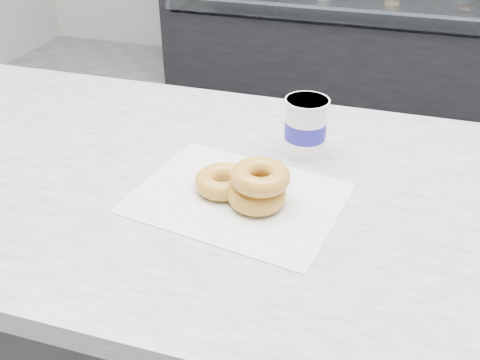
# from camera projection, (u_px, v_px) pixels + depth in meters

# --- Properties ---
(ground) EXTENTS (5.00, 5.00, 0.00)m
(ground) POSITION_uv_depth(u_px,v_px,m) (276.00, 304.00, 1.92)
(ground) COLOR gray
(ground) RESTS_ON ground
(counter) EXTENTS (3.06, 0.76, 0.90)m
(counter) POSITION_uv_depth(u_px,v_px,m) (220.00, 348.00, 1.20)
(counter) COLOR #333335
(counter) RESTS_ON ground
(display_case) EXTENTS (2.40, 0.74, 1.25)m
(display_case) POSITION_uv_depth(u_px,v_px,m) (358.00, 12.00, 3.37)
(display_case) COLOR black
(display_case) RESTS_ON ground
(wax_paper) EXTENTS (0.38, 0.31, 0.00)m
(wax_paper) POSITION_uv_depth(u_px,v_px,m) (238.00, 197.00, 0.91)
(wax_paper) COLOR silver
(wax_paper) RESTS_ON counter
(donut_single) EXTENTS (0.11, 0.11, 0.03)m
(donut_single) POSITION_uv_depth(u_px,v_px,m) (223.00, 182.00, 0.91)
(donut_single) COLOR gold
(donut_single) RESTS_ON wax_paper
(donut_stack) EXTENTS (0.14, 0.14, 0.07)m
(donut_stack) POSITION_uv_depth(u_px,v_px,m) (259.00, 186.00, 0.87)
(donut_stack) COLOR gold
(donut_stack) RESTS_ON wax_paper
(coffee_cup) EXTENTS (0.09, 0.09, 0.11)m
(coffee_cup) POSITION_uv_depth(u_px,v_px,m) (305.00, 126.00, 1.01)
(coffee_cup) COLOR white
(coffee_cup) RESTS_ON counter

